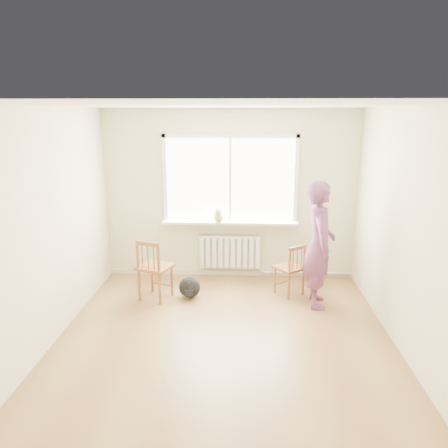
# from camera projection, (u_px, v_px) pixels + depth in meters

# --- Properties ---
(floor) EXTENTS (4.50, 4.50, 0.00)m
(floor) POSITION_uv_depth(u_px,v_px,m) (224.00, 344.00, 5.10)
(floor) COLOR olive
(floor) RESTS_ON ground
(ceiling) EXTENTS (4.50, 4.50, 0.00)m
(ceiling) POSITION_uv_depth(u_px,v_px,m) (224.00, 105.00, 4.43)
(ceiling) COLOR white
(ceiling) RESTS_ON back_wall
(back_wall) EXTENTS (4.00, 0.01, 2.70)m
(back_wall) POSITION_uv_depth(u_px,v_px,m) (230.00, 195.00, 6.94)
(back_wall) COLOR beige
(back_wall) RESTS_ON ground
(window) EXTENTS (2.12, 0.05, 1.42)m
(window) POSITION_uv_depth(u_px,v_px,m) (230.00, 176.00, 6.84)
(window) COLOR white
(window) RESTS_ON back_wall
(windowsill) EXTENTS (2.15, 0.22, 0.04)m
(windowsill) POSITION_uv_depth(u_px,v_px,m) (230.00, 222.00, 6.94)
(windowsill) COLOR white
(windowsill) RESTS_ON back_wall
(radiator) EXTENTS (1.00, 0.12, 0.55)m
(radiator) POSITION_uv_depth(u_px,v_px,m) (230.00, 251.00, 7.08)
(radiator) COLOR white
(radiator) RESTS_ON back_wall
(heating_pipe) EXTENTS (1.40, 0.04, 0.04)m
(heating_pipe) POSITION_uv_depth(u_px,v_px,m) (306.00, 273.00, 7.15)
(heating_pipe) COLOR silver
(heating_pipe) RESTS_ON back_wall
(baseboard) EXTENTS (4.00, 0.03, 0.08)m
(baseboard) POSITION_uv_depth(u_px,v_px,m) (230.00, 273.00, 7.25)
(baseboard) COLOR beige
(baseboard) RESTS_ON ground
(chair_left) EXTENTS (0.57, 0.56, 0.90)m
(chair_left) POSITION_uv_depth(u_px,v_px,m) (153.00, 269.00, 6.22)
(chair_left) COLOR #94572B
(chair_left) RESTS_ON floor
(chair_right) EXTENTS (0.53, 0.53, 0.78)m
(chair_right) POSITION_uv_depth(u_px,v_px,m) (292.00, 270.00, 6.39)
(chair_right) COLOR #94572B
(chair_right) RESTS_ON floor
(person) EXTENTS (0.43, 0.65, 1.76)m
(person) POSITION_uv_depth(u_px,v_px,m) (319.00, 245.00, 5.96)
(person) COLOR #BC3E66
(person) RESTS_ON floor
(cat) EXTENTS (0.18, 0.40, 0.27)m
(cat) POSITION_uv_depth(u_px,v_px,m) (219.00, 216.00, 6.83)
(cat) COLOR #D3B790
(cat) RESTS_ON windowsill
(backpack) EXTENTS (0.38, 0.33, 0.31)m
(backpack) POSITION_uv_depth(u_px,v_px,m) (190.00, 287.00, 6.36)
(backpack) COLOR black
(backpack) RESTS_ON floor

